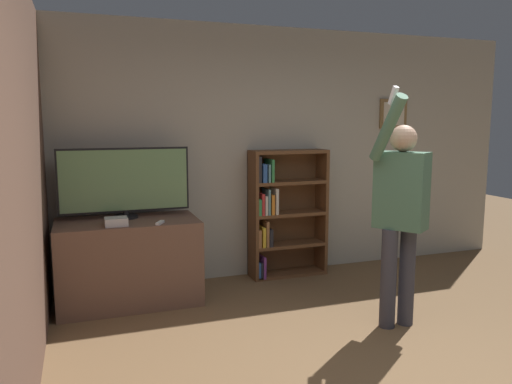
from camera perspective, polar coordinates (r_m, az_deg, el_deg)
wall_back at (r=5.48m, az=0.43°, el=4.48°), size 6.34×0.09×2.70m
wall_side_brick at (r=3.79m, az=-24.61°, el=2.03°), size 0.06×4.32×2.70m
tv_ledge at (r=4.87m, az=-14.33°, el=-7.71°), size 1.29×0.70×0.79m
television at (r=4.83m, az=-14.77°, el=1.15°), size 1.20×0.22×0.67m
game_console at (r=4.56m, az=-15.69°, el=-3.28°), size 0.20×0.17×0.07m
remote_loose at (r=4.55m, az=-10.91°, el=-3.46°), size 0.10×0.14×0.02m
bookshelf at (r=5.47m, az=2.95°, el=-2.40°), size 0.85×0.28×1.39m
person at (r=4.21m, az=16.24°, el=-1.67°), size 0.55×0.55×1.96m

